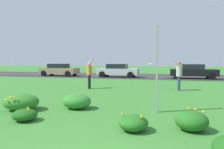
# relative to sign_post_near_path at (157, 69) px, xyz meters

# --- Properties ---
(ground_plane) EXTENTS (120.00, 120.00, 0.00)m
(ground_plane) POSITION_rel_sign_post_near_path_xyz_m (-0.99, 6.15, -1.49)
(ground_plane) COLOR #387A2D
(highway_strip) EXTENTS (120.00, 9.26, 0.01)m
(highway_strip) POSITION_rel_sign_post_near_path_xyz_m (-0.99, 17.37, -1.49)
(highway_strip) COLOR #2D2D30
(highway_strip) RESTS_ON ground
(highway_center_stripe) EXTENTS (120.00, 0.16, 0.00)m
(highway_center_stripe) POSITION_rel_sign_post_near_path_xyz_m (-0.99, 17.37, -1.48)
(highway_center_stripe) COLOR yellow
(highway_center_stripe) RESTS_ON ground
(daylily_clump_front_left) EXTENTS (0.74, 0.70, 0.38)m
(daylily_clump_front_left) POSITION_rel_sign_post_near_path_xyz_m (-3.67, -2.12, -1.31)
(daylily_clump_front_left) COLOR #1E5619
(daylily_clump_front_left) RESTS_ON ground
(daylily_clump_mid_left) EXTENTS (1.30, 1.17, 0.59)m
(daylily_clump_mid_left) POSITION_rel_sign_post_near_path_xyz_m (-4.71, -0.97, -1.19)
(daylily_clump_mid_left) COLOR #2D7526
(daylily_clump_mid_left) RESTS_ON ground
(daylily_clump_mid_center) EXTENTS (1.08, 0.90, 0.58)m
(daylily_clump_mid_center) POSITION_rel_sign_post_near_path_xyz_m (-2.87, -0.24, -1.21)
(daylily_clump_mid_center) COLOR #337F2D
(daylily_clump_mid_center) RESTS_ON ground
(daylily_clump_front_center) EXTENTS (0.82, 0.80, 0.56)m
(daylily_clump_front_center) POSITION_rel_sign_post_near_path_xyz_m (0.98, -1.75, -1.24)
(daylily_clump_front_center) COLOR #23661E
(daylily_clump_front_center) RESTS_ON ground
(daylily_clump_mid_right) EXTENTS (0.75, 0.78, 0.45)m
(daylily_clump_mid_right) POSITION_rel_sign_post_near_path_xyz_m (-0.43, -2.14, -1.29)
(daylily_clump_mid_right) COLOR #23661E
(daylily_clump_mid_right) RESTS_ON ground
(sign_post_near_path) EXTENTS (0.07, 0.10, 2.98)m
(sign_post_near_path) POSITION_rel_sign_post_near_path_xyz_m (0.00, 0.00, 0.00)
(sign_post_near_path) COLOR #93969B
(sign_post_near_path) RESTS_ON ground
(person_thrower_orange_shirt) EXTENTS (0.39, 0.51, 1.97)m
(person_thrower_orange_shirt) POSITION_rel_sign_post_near_path_xyz_m (-4.55, 5.29, -0.47)
(person_thrower_orange_shirt) COLOR orange
(person_thrower_orange_shirt) RESTS_ON ground
(person_catcher_red_cap_gray_shirt) EXTENTS (0.49, 0.52, 1.82)m
(person_catcher_red_cap_gray_shirt) POSITION_rel_sign_post_near_path_xyz_m (0.95, 5.86, -0.47)
(person_catcher_red_cap_gray_shirt) COLOR #B2B2B7
(person_catcher_red_cap_gray_shirt) RESTS_ON ground
(frisbee_lime) EXTENTS (0.25, 0.25, 0.10)m
(frisbee_lime) POSITION_rel_sign_post_near_path_xyz_m (-0.76, 5.77, 0.10)
(frisbee_lime) COLOR #8CD133
(car_tan_leftmost) EXTENTS (4.50, 2.00, 1.45)m
(car_tan_leftmost) POSITION_rel_sign_post_near_path_xyz_m (-12.35, 15.29, -0.75)
(car_tan_leftmost) COLOR #937F60
(car_tan_leftmost) RESTS_ON ground
(car_silver_center_left) EXTENTS (4.50, 2.00, 1.45)m
(car_silver_center_left) POSITION_rel_sign_post_near_path_xyz_m (-5.15, 15.29, -0.75)
(car_silver_center_left) COLOR #B7BABF
(car_silver_center_left) RESTS_ON ground
(car_black_center_right) EXTENTS (4.50, 2.00, 1.45)m
(car_black_center_right) POSITION_rel_sign_post_near_path_xyz_m (2.66, 15.29, -0.75)
(car_black_center_right) COLOR black
(car_black_center_right) RESTS_ON ground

